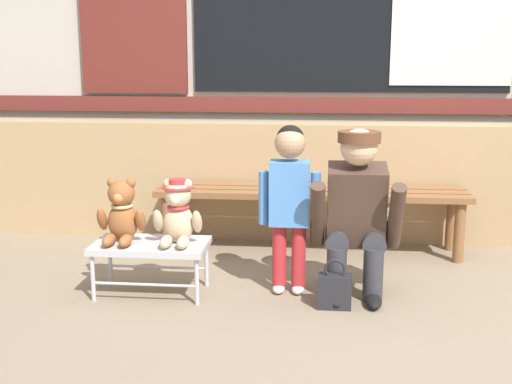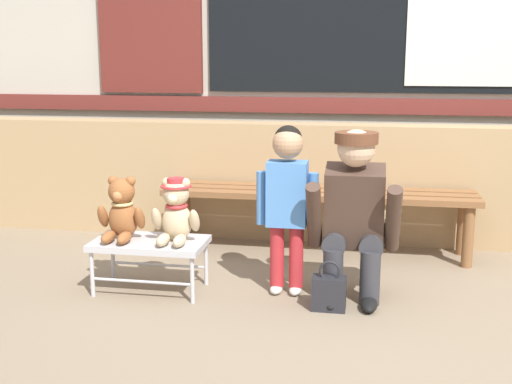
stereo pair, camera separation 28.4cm
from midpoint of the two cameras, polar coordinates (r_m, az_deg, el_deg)
name	(u,v)px [view 1 (the left image)]	position (r m, az deg, el deg)	size (l,w,h in m)	color
ground_plane	(356,311)	(3.54, 6.41, -10.35)	(60.00, 60.00, 0.00)	#84725B
brick_low_wall	(348,182)	(4.79, 6.38, 0.87)	(7.09, 0.25, 0.85)	tan
wooden_bench_long	(311,199)	(4.44, 2.98, -0.61)	(2.10, 0.40, 0.44)	brown
small_display_bench	(151,248)	(3.76, -11.34, -4.86)	(0.64, 0.36, 0.30)	#BCBCC1
teddy_bear_plain	(122,213)	(3.76, -13.79, -1.85)	(0.28, 0.26, 0.36)	#93562D
teddy_bear_with_hat	(178,213)	(3.66, -9.06, -1.86)	(0.28, 0.27, 0.36)	#CCB289
child_standing	(290,191)	(3.62, 0.71, 0.08)	(0.35, 0.18, 0.96)	#B7282D
adult_crouching	(358,212)	(3.62, 6.65, -1.81)	(0.50, 0.49, 0.95)	#333338
handbag_on_ground	(334,290)	(3.55, 4.55, -8.57)	(0.18, 0.11, 0.27)	#232328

